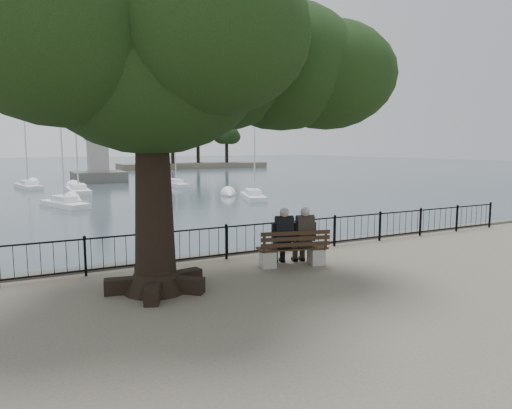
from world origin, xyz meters
TOP-DOWN VIEW (x-y plane):
  - harbor at (0.00, 3.00)m, footprint 260.00×260.00m
  - railing at (0.00, 2.50)m, footprint 22.06×0.06m
  - bench at (0.37, 0.93)m, footprint 2.09×1.06m
  - person_left at (0.13, 1.10)m, footprint 0.61×0.90m
  - person_right at (0.72, 0.96)m, footprint 0.61×0.90m
  - tree at (-2.88, 0.58)m, footprint 10.41×7.27m
  - lion_monument at (2.00, 49.93)m, footprint 6.17×6.17m
  - sailboat_b at (-3.81, 25.86)m, footprint 3.22×5.31m
  - sailboat_d at (10.77, 24.19)m, footprint 2.90×5.40m
  - sailboat_f at (-1.82, 36.19)m, footprint 1.77×6.20m
  - sailboat_g at (8.67, 39.40)m, footprint 1.96×5.22m
  - sailboat_h at (-5.99, 43.78)m, footprint 2.83×6.02m
  - far_shore at (25.54, 79.46)m, footprint 30.00×8.60m

SIDE VIEW (x-z plane):
  - sailboat_g at x=8.67m, z-range -5.25..3.82m
  - sailboat_d at x=10.77m, z-range -5.50..4.09m
  - sailboat_b at x=-3.81m, z-range -5.84..4.47m
  - sailboat_f at x=-1.82m, z-range -7.11..5.82m
  - sailboat_h at x=-5.99m, z-range -7.05..5.77m
  - harbor at x=0.00m, z-range -1.10..0.10m
  - bench at x=0.37m, z-range -0.16..0.90m
  - railing at x=0.00m, z-range 0.06..1.06m
  - person_left at x=0.13m, z-range -0.07..1.61m
  - person_right at x=0.72m, z-range -0.07..1.61m
  - lion_monument at x=2.00m, z-range -3.25..5.81m
  - far_shore at x=25.54m, z-range -1.59..7.59m
  - tree at x=-2.88m, z-range 1.34..9.84m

